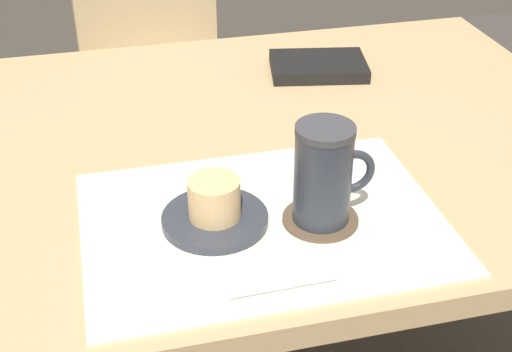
{
  "coord_description": "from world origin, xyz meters",
  "views": [
    {
      "loc": [
        -0.18,
        -0.98,
        1.27
      ],
      "look_at": [
        0.01,
        -0.19,
        0.76
      ],
      "focal_mm": 50.0,
      "sensor_mm": 36.0,
      "label": 1
    }
  ],
  "objects": [
    {
      "name": "wooden_chair",
      "position": [
        -0.01,
        0.78,
        0.49
      ],
      "size": [
        0.47,
        0.47,
        0.9
      ],
      "rotation": [
        0.0,
        0.0,
        3.28
      ],
      "color": "#D1B27F",
      "rests_on": "ground_plane"
    },
    {
      "name": "pastry",
      "position": [
        -0.05,
        -0.22,
        0.75
      ],
      "size": [
        0.07,
        0.07,
        0.05
      ],
      "primitive_type": "cylinder",
      "color": "#E5BC7F",
      "rests_on": "pastry_plate"
    },
    {
      "name": "placemat",
      "position": [
        0.01,
        -0.23,
        0.71
      ],
      "size": [
        0.48,
        0.35,
        0.0
      ],
      "primitive_type": "cube",
      "color": "silver",
      "rests_on": "dining_table"
    },
    {
      "name": "coffee_coaster",
      "position": [
        0.08,
        -0.25,
        0.71
      ],
      "size": [
        0.1,
        0.1,
        0.0
      ],
      "primitive_type": "cylinder",
      "color": "brown",
      "rests_on": "placemat"
    },
    {
      "name": "pastry_plate",
      "position": [
        -0.05,
        -0.22,
        0.72
      ],
      "size": [
        0.14,
        0.14,
        0.01
      ],
      "primitive_type": "cylinder",
      "color": "#333842",
      "rests_on": "placemat"
    },
    {
      "name": "teaspoon",
      "position": [
        -0.0,
        -0.37,
        0.72
      ],
      "size": [
        0.13,
        0.01,
        0.01
      ],
      "primitive_type": "cylinder",
      "rotation": [
        0.0,
        1.57,
        0.02
      ],
      "color": "silver",
      "rests_on": "placemat"
    },
    {
      "name": "coffee_mug",
      "position": [
        0.09,
        -0.25,
        0.79
      ],
      "size": [
        0.11,
        0.08,
        0.14
      ],
      "color": "#2D333D",
      "rests_on": "coffee_coaster"
    },
    {
      "name": "dining_table",
      "position": [
        0.0,
        0.0,
        0.64
      ],
      "size": [
        1.29,
        0.86,
        0.71
      ],
      "color": "tan",
      "rests_on": "ground_plane"
    },
    {
      "name": "small_book",
      "position": [
        0.23,
        0.22,
        0.72
      ],
      "size": [
        0.2,
        0.16,
        0.02
      ],
      "primitive_type": "cube",
      "rotation": [
        0.0,
        0.0,
        -0.19
      ],
      "color": "black",
      "rests_on": "dining_table"
    }
  ]
}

